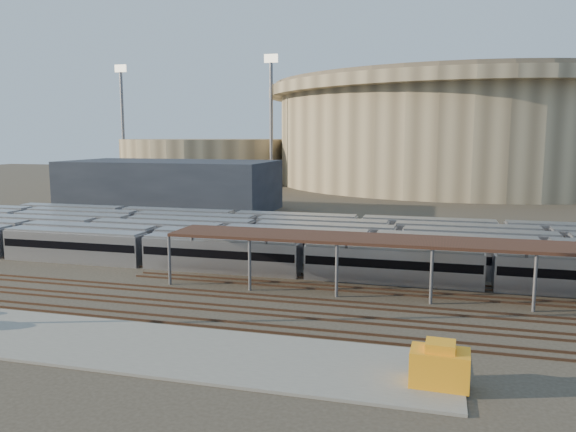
# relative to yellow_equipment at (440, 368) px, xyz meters

# --- Properties ---
(ground) EXTENTS (420.00, 420.00, 0.00)m
(ground) POSITION_rel_yellow_equipment_xyz_m (-18.50, 16.12, -1.28)
(ground) COLOR #383026
(ground) RESTS_ON ground
(apron) EXTENTS (50.00, 9.00, 0.20)m
(apron) POSITION_rel_yellow_equipment_xyz_m (-23.50, 1.12, -1.18)
(apron) COLOR gray
(apron) RESTS_ON ground
(subway_trains) EXTENTS (127.54, 23.90, 3.60)m
(subway_trains) POSITION_rel_yellow_equipment_xyz_m (-19.30, 34.62, 0.52)
(subway_trains) COLOR #B2B2B7
(subway_trains) RESTS_ON ground
(inspection_shed) EXTENTS (60.30, 6.00, 5.30)m
(inspection_shed) POSITION_rel_yellow_equipment_xyz_m (3.50, 20.12, 3.71)
(inspection_shed) COLOR slate
(inspection_shed) RESTS_ON ground
(empty_tracks) EXTENTS (170.00, 9.62, 0.18)m
(empty_tracks) POSITION_rel_yellow_equipment_xyz_m (-18.50, 11.12, -1.19)
(empty_tracks) COLOR #4C3323
(empty_tracks) RESTS_ON ground
(stadium) EXTENTS (124.00, 124.00, 32.50)m
(stadium) POSITION_rel_yellow_equipment_xyz_m (6.50, 156.12, 15.20)
(stadium) COLOR tan
(stadium) RESTS_ON ground
(secondary_arena) EXTENTS (56.00, 56.00, 14.00)m
(secondary_arena) POSITION_rel_yellow_equipment_xyz_m (-78.50, 146.12, 5.72)
(secondary_arena) COLOR tan
(secondary_arena) RESTS_ON ground
(service_building) EXTENTS (42.00, 20.00, 10.00)m
(service_building) POSITION_rel_yellow_equipment_xyz_m (-53.50, 71.12, 3.72)
(service_building) COLOR #1E232D
(service_building) RESTS_ON ground
(floodlight_0) EXTENTS (4.00, 1.00, 38.40)m
(floodlight_0) POSITION_rel_yellow_equipment_xyz_m (-48.50, 126.12, 19.37)
(floodlight_0) COLOR slate
(floodlight_0) RESTS_ON ground
(floodlight_1) EXTENTS (4.00, 1.00, 38.40)m
(floodlight_1) POSITION_rel_yellow_equipment_xyz_m (-103.50, 136.12, 19.37)
(floodlight_1) COLOR slate
(floodlight_1) RESTS_ON ground
(floodlight_3) EXTENTS (4.00, 1.00, 38.40)m
(floodlight_3) POSITION_rel_yellow_equipment_xyz_m (-28.50, 176.12, 19.37)
(floodlight_3) COLOR slate
(floodlight_3) RESTS_ON ground
(yellow_equipment) EXTENTS (3.53, 2.29, 2.15)m
(yellow_equipment) POSITION_rel_yellow_equipment_xyz_m (0.00, 0.00, 0.00)
(yellow_equipment) COLOR orange
(yellow_equipment) RESTS_ON apron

